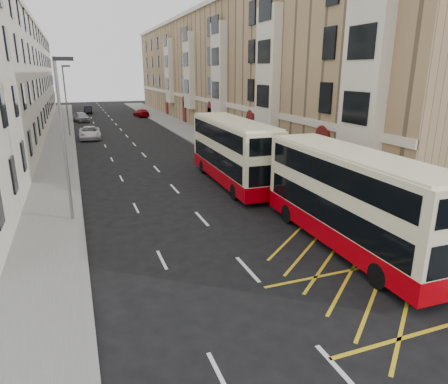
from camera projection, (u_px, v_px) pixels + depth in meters
name	position (u px, v px, depth m)	size (l,w,h in m)	color
ground	(300.00, 328.00, 12.17)	(200.00, 200.00, 0.00)	black
pavement_right	(217.00, 145.00, 41.71)	(4.00, 120.00, 0.15)	slate
pavement_left	(58.00, 156.00, 36.50)	(3.00, 120.00, 0.15)	slate
kerb_right	(199.00, 146.00, 41.04)	(0.25, 120.00, 0.15)	gray
kerb_left	(75.00, 155.00, 37.01)	(0.25, 120.00, 0.15)	gray
road_markings	(122.00, 130.00, 52.48)	(10.00, 110.00, 0.01)	silver
terrace_right	(226.00, 71.00, 55.64)	(10.75, 79.00, 15.25)	tan
terrace_left	(0.00, 80.00, 46.52)	(9.18, 79.00, 13.25)	silver
guard_railing	(352.00, 215.00, 19.17)	(0.06, 6.56, 1.01)	red
street_lamp_near	(64.00, 132.00, 19.44)	(0.93, 0.18, 8.00)	slate
street_lamp_far	(66.00, 97.00, 46.31)	(0.93, 0.18, 8.00)	slate
double_decker_front	(350.00, 200.00, 17.20)	(2.72, 10.79, 4.28)	#F9EFBF
double_decker_rear	(233.00, 152.00, 27.13)	(2.85, 11.08, 4.39)	#F9EFBF
pedestrian_near	(436.00, 241.00, 15.94)	(0.60, 0.39, 1.65)	black
pedestrian_far	(365.00, 218.00, 18.69)	(0.90, 0.38, 1.54)	black
white_van	(90.00, 133.00, 45.79)	(2.35, 5.09, 1.41)	silver
car_silver	(81.00, 117.00, 61.46)	(1.78, 4.41, 1.50)	#96989E
car_dark	(88.00, 110.00, 73.36)	(1.46, 4.19, 1.38)	black
car_red	(141.00, 113.00, 68.21)	(1.82, 4.48, 1.30)	#900007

